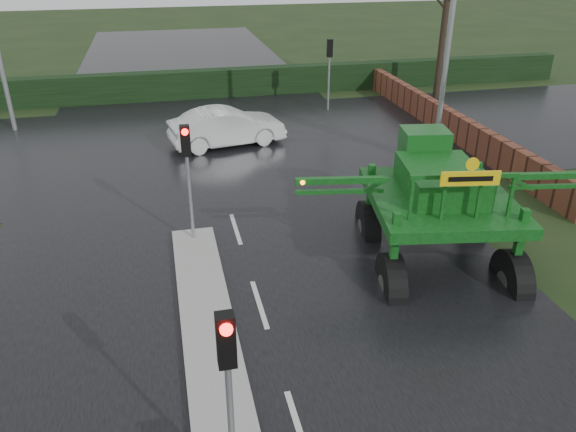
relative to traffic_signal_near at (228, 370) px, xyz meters
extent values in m
plane|color=black|center=(1.30, 1.01, -2.59)|extent=(140.00, 140.00, 0.00)
cube|color=black|center=(1.30, 11.01, -2.59)|extent=(14.00, 80.00, 0.02)
cube|color=black|center=(1.30, 17.01, -2.58)|extent=(80.00, 12.00, 0.02)
cube|color=gray|center=(0.00, 4.01, -2.51)|extent=(1.20, 10.00, 0.16)
cube|color=black|center=(1.30, 25.01, -1.84)|extent=(44.00, 0.90, 1.50)
cube|color=#592D1E|center=(11.80, 17.01, -1.99)|extent=(0.40, 20.00, 1.20)
cylinder|color=gray|center=(0.00, 0.01, -0.84)|extent=(0.10, 0.10, 3.50)
cube|color=black|center=(0.00, 0.01, 0.51)|extent=(0.26, 0.22, 0.85)
sphere|color=#FF0C07|center=(0.00, -0.12, 0.79)|extent=(0.18, 0.18, 0.18)
cylinder|color=gray|center=(0.00, 8.51, -0.84)|extent=(0.10, 0.10, 3.50)
cube|color=black|center=(0.00, 8.51, 0.51)|extent=(0.26, 0.22, 0.85)
sphere|color=#FF0C07|center=(0.00, 8.38, 0.79)|extent=(0.18, 0.18, 0.18)
cylinder|color=gray|center=(7.80, 21.01, -0.84)|extent=(0.10, 0.10, 3.50)
cube|color=black|center=(7.80, 21.01, 0.51)|extent=(0.26, 0.22, 0.85)
sphere|color=#FF0C07|center=(7.80, 21.14, 0.79)|extent=(0.18, 0.18, 0.18)
cylinder|color=gray|center=(9.80, 13.01, 2.41)|extent=(0.20, 0.20, 10.00)
cylinder|color=black|center=(14.30, 22.01, 2.41)|extent=(0.32, 0.32, 10.00)
cylinder|color=black|center=(3.41, 6.86, -1.72)|extent=(0.77, 1.80, 1.75)
cylinder|color=#595B56|center=(3.41, 6.86, -1.72)|extent=(0.61, 0.69, 0.61)
cube|color=#0B3F0E|center=(3.41, 6.86, -0.63)|extent=(0.22, 0.22, 2.01)
cylinder|color=black|center=(6.51, 6.33, -1.72)|extent=(0.77, 1.80, 1.75)
cylinder|color=#595B56|center=(6.51, 6.33, -1.72)|extent=(0.61, 0.69, 0.61)
cube|color=#0B3F0E|center=(6.51, 6.33, -0.63)|extent=(0.22, 0.22, 2.01)
cylinder|color=black|center=(2.89, 3.76, -1.72)|extent=(0.77, 1.80, 1.75)
cylinder|color=#595B56|center=(2.89, 3.76, -1.72)|extent=(0.61, 0.69, 0.61)
cube|color=#0B3F0E|center=(2.89, 3.76, -0.63)|extent=(0.22, 0.22, 2.01)
cylinder|color=black|center=(5.99, 3.23, -1.72)|extent=(0.77, 1.80, 1.75)
cylinder|color=#595B56|center=(5.99, 3.23, -1.72)|extent=(0.61, 0.69, 0.61)
cube|color=#0B3F0E|center=(5.99, 3.23, -0.63)|extent=(0.22, 0.22, 2.01)
cube|color=#0B3F0E|center=(4.70, 5.04, -0.06)|extent=(4.32, 4.74, 0.31)
cube|color=#0B3F0E|center=(4.73, 5.22, 0.42)|extent=(2.33, 2.90, 0.79)
cube|color=#135319|center=(5.02, 6.94, 0.73)|extent=(1.47, 1.25, 1.13)
cube|color=#0B3F0E|center=(4.47, 3.67, 1.21)|extent=(2.60, 0.54, 0.10)
cube|color=#0B3F0E|center=(1.89, 5.17, 0.73)|extent=(2.26, 0.53, 0.16)
sphere|color=orange|center=(0.93, 5.24, 0.73)|extent=(0.12, 0.12, 0.12)
cube|color=#0B3F0E|center=(7.39, 4.23, 0.73)|extent=(2.26, 0.53, 0.16)
sphere|color=orange|center=(8.33, 3.98, 0.73)|extent=(0.12, 0.12, 0.12)
cube|color=yellow|center=(4.41, 3.32, 1.29)|extent=(1.39, 0.29, 0.35)
cube|color=black|center=(4.41, 3.32, 1.29)|extent=(1.03, 0.18, 0.12)
cylinder|color=yellow|center=(4.41, 3.32, 1.64)|extent=(0.32, 0.09, 0.31)
imported|color=silver|center=(2.07, 16.73, -2.59)|extent=(5.03, 2.51, 1.59)
camera|label=1|loc=(-0.54, -6.05, 5.39)|focal=35.00mm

